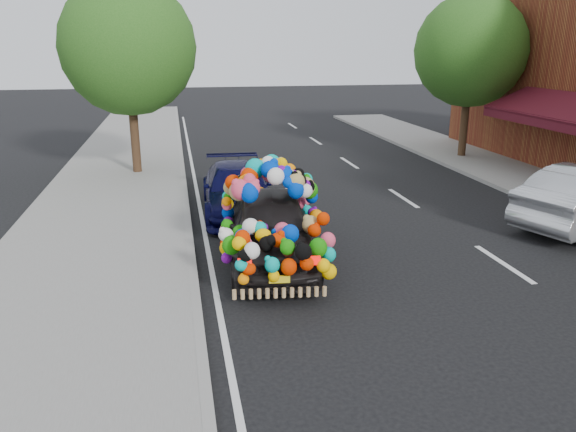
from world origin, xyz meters
name	(u,v)px	position (x,y,z in m)	size (l,w,h in m)	color
ground	(325,278)	(0.00, 0.00, 0.00)	(100.00, 100.00, 0.00)	black
sidewalk	(77,295)	(-4.30, 0.00, 0.06)	(4.00, 60.00, 0.12)	gray
kerb	(195,285)	(-2.35, 0.00, 0.07)	(0.15, 60.00, 0.13)	gray
lane_markings	(503,263)	(3.60, 0.00, 0.01)	(6.00, 50.00, 0.01)	silver
tree_near_sidewalk	(128,47)	(-3.80, 9.50, 4.02)	(4.20, 4.20, 6.13)	#332114
tree_far_b	(471,51)	(8.00, 10.00, 3.89)	(4.00, 4.00, 5.90)	#332114
plush_art_car	(271,211)	(-0.80, 1.05, 1.03)	(2.43, 4.42, 2.02)	black
navy_sedan	(237,190)	(-1.08, 4.50, 0.60)	(1.69, 4.16, 1.21)	black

